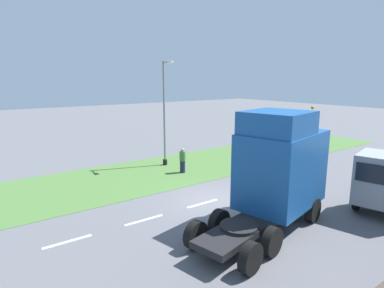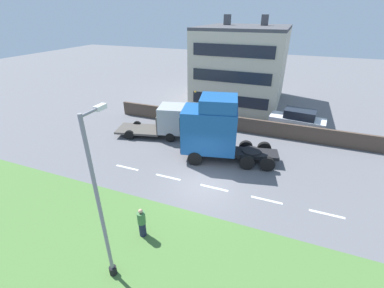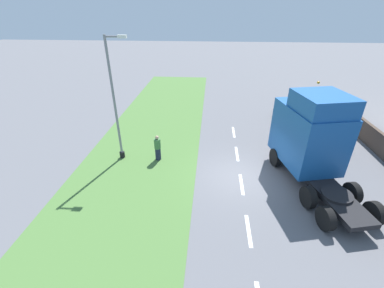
% 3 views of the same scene
% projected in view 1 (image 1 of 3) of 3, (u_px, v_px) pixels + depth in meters
% --- Properties ---
extents(ground_plane, '(120.00, 120.00, 0.00)m').
position_uv_depth(ground_plane, '(214.00, 200.00, 16.09)').
color(ground_plane, slate).
rests_on(ground_plane, ground).
extents(grass_verge, '(7.00, 44.00, 0.01)m').
position_uv_depth(grass_verge, '(155.00, 172.00, 20.85)').
color(grass_verge, '#4C7538').
rests_on(grass_verge, ground).
extents(lane_markings, '(0.16, 14.60, 0.00)m').
position_uv_depth(lane_markings, '(203.00, 203.00, 15.68)').
color(lane_markings, white).
rests_on(lane_markings, ground).
extents(lorry_cab, '(3.87, 7.16, 4.89)m').
position_uv_depth(lorry_cab, '(278.00, 168.00, 13.14)').
color(lorry_cab, black).
rests_on(lorry_cab, ground).
extents(lamp_post, '(1.27, 0.30, 7.15)m').
position_uv_depth(lamp_post, '(165.00, 118.00, 21.94)').
color(lamp_post, black).
rests_on(lamp_post, ground).
extents(pedestrian, '(0.39, 0.39, 1.63)m').
position_uv_depth(pedestrian, '(183.00, 161.00, 20.66)').
color(pedestrian, '#1E233D').
rests_on(pedestrian, ground).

